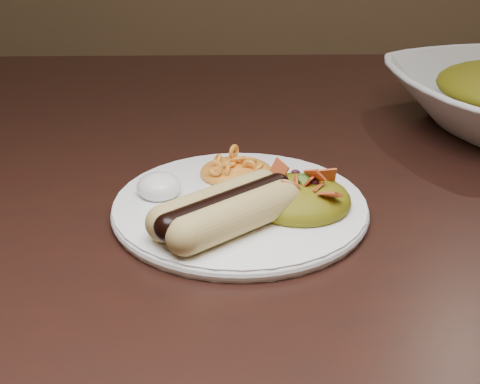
{
  "coord_description": "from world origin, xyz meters",
  "views": [
    {
      "loc": [
        0.02,
        -0.7,
        1.04
      ],
      "look_at": [
        0.03,
        -0.14,
        0.77
      ],
      "focal_mm": 50.0,
      "sensor_mm": 36.0,
      "label": 1
    }
  ],
  "objects": [
    {
      "name": "table",
      "position": [
        0.0,
        0.0,
        0.66
      ],
      "size": [
        1.6,
        0.9,
        0.75
      ],
      "color": "black",
      "rests_on": "floor"
    },
    {
      "name": "taco_salad",
      "position": [
        0.09,
        -0.15,
        0.78
      ],
      "size": [
        0.1,
        0.09,
        0.04
      ],
      "rotation": [
        0.0,
        0.0,
        -0.36
      ],
      "color": "#A5450A",
      "rests_on": "plate"
    },
    {
      "name": "hotdog",
      "position": [
        0.02,
        -0.19,
        0.78
      ],
      "size": [
        0.11,
        0.13,
        0.03
      ],
      "rotation": [
        0.0,
        0.0,
        0.68
      ],
      "color": "#D3C065",
      "rests_on": "plate"
    },
    {
      "name": "plate",
      "position": [
        0.03,
        -0.14,
        0.76
      ],
      "size": [
        0.29,
        0.29,
        0.01
      ],
      "primitive_type": "cylinder",
      "rotation": [
        0.0,
        0.0,
        -0.26
      ],
      "color": "white",
      "rests_on": "table"
    },
    {
      "name": "mac_and_cheese",
      "position": [
        0.03,
        -0.08,
        0.78
      ],
      "size": [
        0.08,
        0.08,
        0.03
      ],
      "primitive_type": "ellipsoid",
      "rotation": [
        0.0,
        0.0,
        -0.13
      ],
      "color": "gold",
      "rests_on": "plate"
    },
    {
      "name": "sour_cream",
      "position": [
        -0.04,
        -0.12,
        0.78
      ],
      "size": [
        0.04,
        0.04,
        0.03
      ],
      "primitive_type": "ellipsoid",
      "rotation": [
        0.0,
        0.0,
        -0.05
      ],
      "color": "white",
      "rests_on": "plate"
    }
  ]
}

